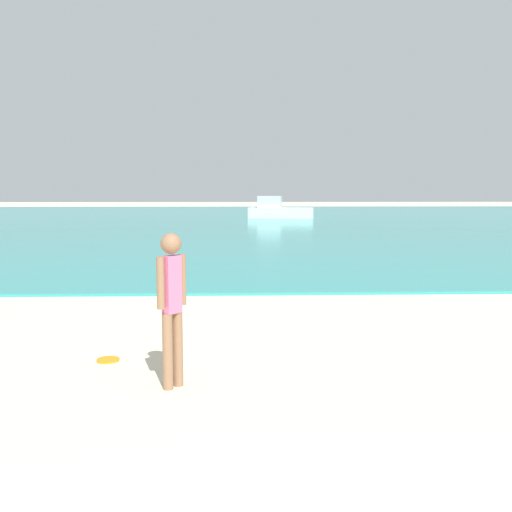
# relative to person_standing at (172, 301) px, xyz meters

# --- Properties ---
(water) EXTENTS (160.00, 60.00, 0.06)m
(water) POSITION_rel_person_standing_xyz_m (1.38, 35.28, -0.91)
(water) COLOR teal
(water) RESTS_ON ground
(person_standing) EXTENTS (0.28, 0.30, 1.66)m
(person_standing) POSITION_rel_person_standing_xyz_m (0.00, 0.00, 0.00)
(person_standing) COLOR #936B4C
(person_standing) RESTS_ON ground
(frisbee) EXTENTS (0.28, 0.28, 0.03)m
(frisbee) POSITION_rel_person_standing_xyz_m (-0.91, 0.98, -0.93)
(frisbee) COLOR orange
(frisbee) RESTS_ON ground
(boat_far) EXTENTS (4.92, 2.38, 1.61)m
(boat_far) POSITION_rel_person_standing_xyz_m (3.79, 35.90, -0.33)
(boat_far) COLOR white
(boat_far) RESTS_ON water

